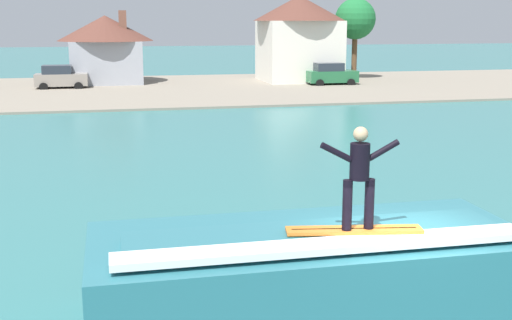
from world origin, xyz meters
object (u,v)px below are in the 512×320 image
car_near_shore (60,77)px  house_gabled_white (299,35)px  house_small_cottage (106,45)px  surfer (359,172)px  tree_tall_bare (355,20)px  surfboard (354,230)px  car_far_shore (331,74)px  wave_crest (309,274)px

car_near_shore → house_gabled_white: (19.31, 2.05, 3.00)m
house_small_cottage → surfer: bearing=-85.1°
surfer → tree_tall_bare: 48.66m
car_near_shore → house_gabled_white: bearing=6.1°
surfboard → car_near_shore: size_ratio=0.59×
car_far_shore → surfboard: bearing=-108.4°
surfer → car_far_shore: 42.98m
wave_crest → car_far_shore: (14.12, 40.14, 0.14)m
house_gabled_white → tree_tall_bare: 5.63m
car_near_shore → house_small_cottage: (3.46, 3.97, 2.21)m
wave_crest → surfer: size_ratio=4.41×
surfer → car_near_shore: bearing=100.0°
car_far_shore → tree_tall_bare: size_ratio=0.56×
wave_crest → car_far_shore: 42.55m
wave_crest → house_gabled_white: (12.50, 43.73, 3.14)m
car_far_shore → tree_tall_bare: (3.76, 4.67, 4.28)m
wave_crest → car_near_shore: (-6.81, 41.68, 0.13)m
car_far_shore → house_small_cottage: 18.45m
wave_crest → car_far_shore: car_far_shore is taller
house_small_cottage → tree_tall_bare: (21.23, -0.84, 2.07)m
car_near_shore → house_small_cottage: house_small_cottage is taller
surfboard → house_gabled_white: bearing=74.9°
wave_crest → tree_tall_bare: 48.44m
surfboard → surfer: bearing=-53.0°
surfboard → surfer: (0.04, -0.05, 0.99)m
wave_crest → car_near_shore: 42.23m
surfer → house_gabled_white: 45.93m
house_small_cottage → car_near_shore: bearing=-131.1°
surfer → house_gabled_white: size_ratio=0.22×
surfboard → tree_tall_bare: size_ratio=0.32×
wave_crest → house_small_cottage: house_small_cottage is taller
house_gabled_white → car_far_shore: bearing=-65.7°
surfer → car_far_shore: size_ratio=0.43×
surfer → tree_tall_bare: bearing=69.2°
wave_crest → house_small_cottage: size_ratio=0.97×
car_far_shore → tree_tall_bare: tree_tall_bare is taller
wave_crest → surfer: 2.12m
wave_crest → car_far_shore: size_ratio=1.89×
car_near_shore → wave_crest: bearing=-80.7°
surfer → tree_tall_bare: size_ratio=0.24×
car_far_shore → house_gabled_white: size_ratio=0.51×
wave_crest → surfboard: size_ratio=3.30×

